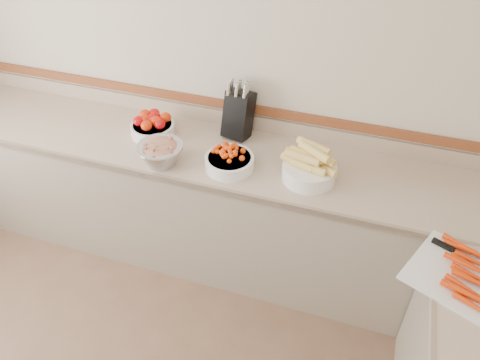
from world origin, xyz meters
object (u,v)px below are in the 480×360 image
(corn_bowl, at_px, (310,167))
(rhubarb_bowl, at_px, (161,152))
(cutting_board, at_px, (468,277))
(cherry_tomato_bowl, at_px, (230,160))
(knife_block, at_px, (238,113))
(tomato_bowl, at_px, (152,125))

(corn_bowl, height_order, rhubarb_bowl, corn_bowl)
(cutting_board, bearing_deg, cherry_tomato_bowl, 160.94)
(knife_block, height_order, cutting_board, knife_block)
(cherry_tomato_bowl, xyz_separation_m, cutting_board, (1.28, -0.44, -0.03))
(cherry_tomato_bowl, distance_m, corn_bowl, 0.46)
(rhubarb_bowl, bearing_deg, corn_bowl, 8.99)
(knife_block, xyz_separation_m, cutting_board, (1.34, -0.78, -0.14))
(knife_block, relative_size, tomato_bowl, 1.38)
(knife_block, relative_size, corn_bowl, 1.16)
(corn_bowl, distance_m, rhubarb_bowl, 0.86)
(tomato_bowl, xyz_separation_m, cutting_board, (1.86, -0.62, -0.04))
(tomato_bowl, height_order, cherry_tomato_bowl, cherry_tomato_bowl)
(tomato_bowl, height_order, rhubarb_bowl, rhubarb_bowl)
(cherry_tomato_bowl, relative_size, cutting_board, 0.47)
(tomato_bowl, bearing_deg, cherry_tomato_bowl, -16.95)
(rhubarb_bowl, height_order, cutting_board, rhubarb_bowl)
(corn_bowl, distance_m, cutting_board, 0.96)
(cutting_board, bearing_deg, corn_bowl, 149.40)
(rhubarb_bowl, bearing_deg, cherry_tomato_bowl, 12.76)
(rhubarb_bowl, bearing_deg, tomato_bowl, 125.27)
(tomato_bowl, xyz_separation_m, rhubarb_bowl, (0.19, -0.27, 0.02))
(corn_bowl, bearing_deg, knife_block, 150.20)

